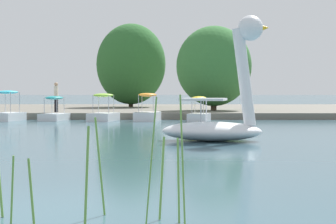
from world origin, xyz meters
TOP-DOWN VIEW (x-y plane):
  - ground_plane at (0.00, 0.00)m, footprint 644.52×644.52m
  - shore_bank_far at (0.00, 40.43)m, footprint 147.71×25.99m
  - swan_boat at (3.17, 11.88)m, footprint 3.66×2.40m
  - pedal_boat_yellow at (3.09, 25.95)m, footprint 1.43×2.18m
  - pedal_boat_orange at (0.20, 26.09)m, footprint 1.50×2.45m
  - pedal_boat_lime at (-2.26, 25.92)m, footprint 1.70×2.43m
  - pedal_boat_teal at (-5.12, 26.49)m, footprint 1.54×2.38m
  - pedal_boat_cyan at (-7.67, 26.14)m, footprint 1.62×2.51m
  - tree_willow_overhanging at (-1.85, 42.16)m, footprint 8.01×7.92m
  - tree_willow_near_path at (4.35, 32.87)m, footprint 6.90×6.83m
  - person_on_path at (-5.54, 29.26)m, footprint 0.23×0.23m
  - reed_clump_foreground at (0.58, -0.91)m, footprint 2.73×1.10m

SIDE VIEW (x-z plane):
  - ground_plane at x=0.00m, z-range 0.00..0.00m
  - shore_bank_far at x=0.00m, z-range 0.00..0.39m
  - pedal_boat_yellow at x=3.09m, z-range -0.29..1.09m
  - pedal_boat_teal at x=-5.12m, z-range -0.27..1.12m
  - pedal_boat_lime at x=-2.26m, z-range -0.34..1.21m
  - pedal_boat_orange at x=0.20m, z-range -0.33..1.23m
  - pedal_boat_cyan at x=-7.67m, z-range -0.35..1.35m
  - reed_clump_foreground at x=0.58m, z-range -0.23..1.36m
  - swan_boat at x=3.17m, z-range -1.11..3.01m
  - person_on_path at x=-5.54m, z-range 0.46..2.28m
  - tree_willow_near_path at x=4.35m, z-range 0.52..6.18m
  - tree_willow_overhanging at x=-1.85m, z-range 0.49..7.32m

